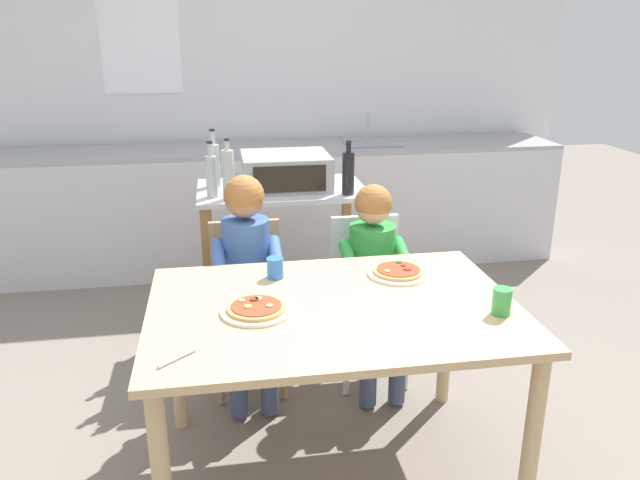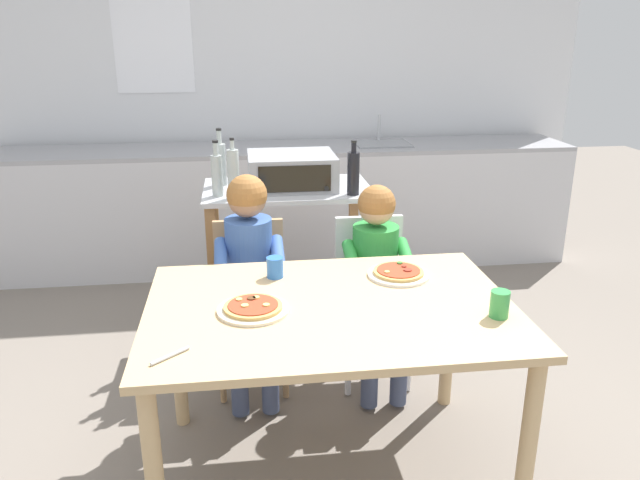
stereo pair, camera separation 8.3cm
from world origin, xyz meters
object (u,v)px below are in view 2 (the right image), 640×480
dining_chair_left (251,292)px  child_in_blue_striped_shirt (250,263)px  drinking_cup_green (500,304)px  pizza_plate_cream (253,308)px  dining_chair_right (371,287)px  drinking_cup_blue (275,267)px  bottle_brown_beer (233,173)px  kitchen_island_cart (288,240)px  child_in_green_shirt (378,266)px  dining_table (330,327)px  pizza_plate_white (398,273)px  bottle_slim_sauce (220,163)px  toaster_oven (292,170)px  bottle_clear_vinegar (217,174)px  bottle_dark_olive_oil (353,172)px  serving_spoon (170,356)px

dining_chair_left → child_in_blue_striped_shirt: bearing=-90.0°
child_in_blue_striped_shirt → drinking_cup_green: (0.86, -0.81, 0.11)m
pizza_plate_cream → dining_chair_right: bearing=51.5°
drinking_cup_blue → bottle_brown_beer: bearing=102.3°
kitchen_island_cart → dining_chair_right: kitchen_island_cart is taller
drinking_cup_green → dining_chair_right: bearing=105.7°
child_in_green_shirt → drinking_cup_blue: (-0.50, -0.32, 0.14)m
dining_table → pizza_plate_white: pizza_plate_white is taller
pizza_plate_white → drinking_cup_blue: size_ratio=2.97×
bottle_slim_sauce → dining_chair_right: 1.07m
drinking_cup_green → pizza_plate_white: bearing=121.7°
toaster_oven → dining_chair_right: bearing=-54.0°
bottle_clear_vinegar → dining_table: size_ratio=0.21×
kitchen_island_cart → toaster_oven: size_ratio=1.94×
bottle_dark_olive_oil → drinking_cup_blue: size_ratio=3.31×
pizza_plate_white → drinking_cup_green: (0.26, -0.42, 0.04)m
toaster_oven → child_in_green_shirt: 0.78m
bottle_slim_sauce → child_in_blue_striped_shirt: size_ratio=0.29×
child_in_blue_striped_shirt → child_in_green_shirt: bearing=-2.0°
dining_table → toaster_oven: bearing=91.6°
child_in_green_shirt → pizza_plate_white: (0.00, -0.37, 0.11)m
dining_table → dining_chair_left: size_ratio=1.67×
bottle_dark_olive_oil → dining_chair_left: size_ratio=0.35×
kitchen_island_cart → dining_chair_right: bearing=-51.2°
pizza_plate_white → bottle_brown_beer: bearing=130.3°
dining_table → pizza_plate_white: (0.32, 0.24, 0.11)m
child_in_green_shirt → bottle_clear_vinegar: bearing=148.1°
kitchen_island_cart → child_in_green_shirt: child_in_green_shirt is taller
bottle_dark_olive_oil → dining_table: bottle_dark_olive_oil is taller
toaster_oven → dining_chair_right: size_ratio=0.57×
bottle_clear_vinegar → dining_table: 1.21m
bottle_dark_olive_oil → serving_spoon: bearing=-121.5°
dining_table → child_in_blue_striped_shirt: size_ratio=1.28×
bottle_dark_olive_oil → pizza_plate_cream: bottle_dark_olive_oil is taller
bottle_dark_olive_oil → child_in_blue_striped_shirt: bearing=-145.5°
bottle_slim_sauce → child_in_blue_striped_shirt: bearing=-79.0°
bottle_slim_sauce → serving_spoon: bearing=-94.7°
drinking_cup_blue → child_in_green_shirt: bearing=32.4°
kitchen_island_cart → child_in_blue_striped_shirt: bearing=-111.5°
dining_chair_left → dining_chair_right: 0.60m
bottle_clear_vinegar → dining_chair_right: size_ratio=0.36×
kitchen_island_cart → child_in_blue_striped_shirt: child_in_blue_striped_shirt is taller
pizza_plate_white → child_in_green_shirt: bearing=90.0°
bottle_brown_beer → serving_spoon: (-0.20, -1.34, -0.27)m
bottle_brown_beer → bottle_slim_sauce: 0.30m
bottle_brown_beer → dining_table: size_ratio=0.23×
toaster_oven → pizza_plate_cream: size_ratio=1.79×
bottle_brown_beer → bottle_dark_olive_oil: size_ratio=1.09×
toaster_oven → bottle_slim_sauce: bottle_slim_sauce is taller
child_in_blue_striped_shirt → serving_spoon: child_in_blue_striped_shirt is taller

